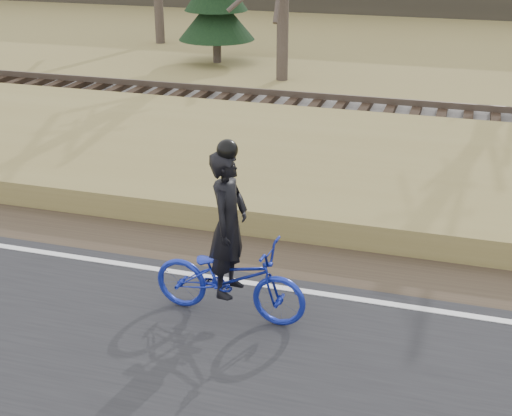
# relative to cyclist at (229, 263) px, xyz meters

# --- Properties ---
(ground) EXTENTS (120.00, 120.00, 0.00)m
(ground) POSITION_rel_cyclist_xyz_m (-2.69, 0.67, -0.82)
(ground) COLOR olive
(ground) RESTS_ON ground
(edge_line) EXTENTS (120.00, 0.12, 0.01)m
(edge_line) POSITION_rel_cyclist_xyz_m (-2.69, 0.87, -0.75)
(edge_line) COLOR silver
(edge_line) RESTS_ON road
(shoulder) EXTENTS (120.00, 1.60, 0.04)m
(shoulder) POSITION_rel_cyclist_xyz_m (-2.69, 1.87, -0.80)
(shoulder) COLOR #473A2B
(shoulder) RESTS_ON ground
(embankment) EXTENTS (120.00, 5.00, 0.44)m
(embankment) POSITION_rel_cyclist_xyz_m (-2.69, 4.87, -0.60)
(embankment) COLOR olive
(embankment) RESTS_ON ground
(ballast) EXTENTS (120.00, 3.00, 0.45)m
(ballast) POSITION_rel_cyclist_xyz_m (-2.69, 8.67, -0.59)
(ballast) COLOR slate
(ballast) RESTS_ON ground
(railroad) EXTENTS (120.00, 2.40, 0.29)m
(railroad) POSITION_rel_cyclist_xyz_m (-2.69, 8.67, -0.29)
(railroad) COLOR black
(railroad) RESTS_ON ballast
(cyclist) EXTENTS (2.09, 0.82, 2.39)m
(cyclist) POSITION_rel_cyclist_xyz_m (0.00, 0.00, 0.00)
(cyclist) COLOR #162598
(cyclist) RESTS_ON road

